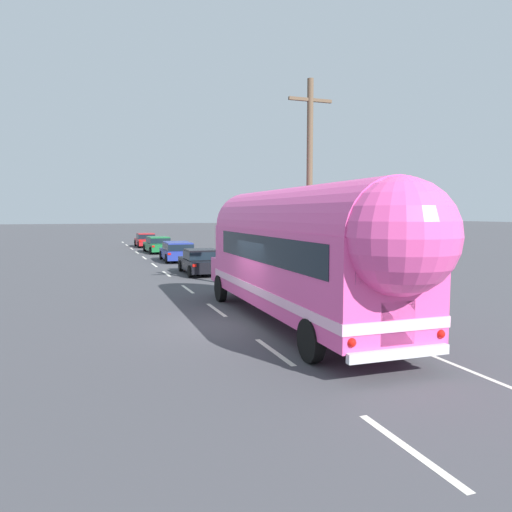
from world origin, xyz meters
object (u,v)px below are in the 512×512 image
car_second (177,250)px  car_third (158,244)px  utility_pole (309,186)px  painted_bus (303,250)px  car_fourth (146,240)px  car_lead (201,261)px

car_second → car_third: same height
utility_pole → painted_bus: utility_pole is taller
car_third → car_fourth: 7.67m
utility_pole → car_third: size_ratio=1.76×
car_second → car_fourth: bearing=91.1°
car_lead → car_fourth: (-0.28, 23.15, 0.00)m
car_lead → painted_bus: bearing=-90.7°
utility_pole → car_lead: 10.01m
car_second → car_fourth: size_ratio=1.01×
car_third → car_lead: bearing=-89.4°
car_fourth → car_third: bearing=-89.1°
painted_bus → car_third: (0.01, 29.06, -1.56)m
painted_bus → car_second: painted_bus is taller
car_lead → car_third: bearing=90.6°
painted_bus → car_lead: painted_bus is taller
painted_bus → car_third: 29.10m
car_lead → utility_pole: bearing=-76.2°
painted_bus → car_fourth: size_ratio=2.82×
car_third → car_second: bearing=-88.8°
painted_bus → car_second: (0.18, 21.00, -1.52)m
car_second → car_lead: bearing=-90.1°
car_third → utility_pole: bearing=-84.4°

